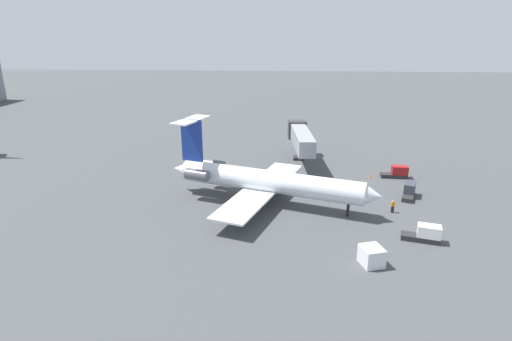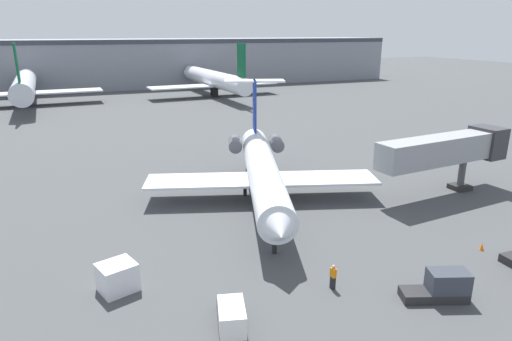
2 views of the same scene
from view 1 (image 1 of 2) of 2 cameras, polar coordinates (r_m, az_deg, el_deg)
ground_plane at (r=53.63m, az=8.13°, el=-5.57°), size 400.00×400.00×0.10m
regional_jet at (r=54.44m, az=1.03°, el=-1.31°), size 22.58×28.25×10.46m
jet_bridge at (r=71.31m, az=6.16°, el=4.56°), size 15.64×4.25×6.30m
ground_crew_marshaller at (r=55.06m, az=18.27°, el=-4.68°), size 0.28×0.42×1.69m
baggage_tug_lead at (r=49.04m, az=22.23°, el=-8.10°), size 2.38×4.23×1.90m
baggage_tug_trailing at (r=60.97m, az=20.30°, el=-2.67°), size 4.24×2.73×1.90m
baggage_tug_spare at (r=68.32m, az=18.82°, el=-0.27°), size 1.53×4.04×1.90m
cargo_container_uld at (r=42.75m, az=15.59°, el=-11.25°), size 2.69×2.54×1.85m
traffic_cone_near at (r=67.23m, az=15.42°, el=-0.73°), size 0.36×0.36×0.55m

